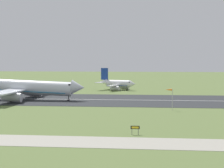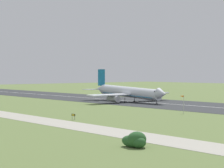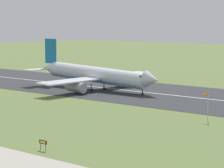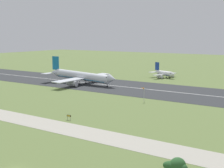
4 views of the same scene
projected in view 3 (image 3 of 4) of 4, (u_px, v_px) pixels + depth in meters
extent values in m
plane|color=olive|center=(180.00, 148.00, 87.90)|extent=(723.07, 723.07, 0.00)
cylinder|color=silver|center=(97.00, 75.00, 162.01)|extent=(38.05, 5.68, 6.19)
cone|color=silver|center=(152.00, 80.00, 148.18)|extent=(4.61, 4.91, 4.97)
cone|color=silver|center=(49.00, 68.00, 176.20)|extent=(6.02, 4.46, 4.54)
cube|color=black|center=(145.00, 76.00, 149.63)|extent=(1.21, 4.11, 0.48)
cube|color=#146B9E|center=(97.00, 79.00, 162.17)|extent=(34.10, 5.35, 1.45)
cube|color=silver|center=(69.00, 81.00, 152.27)|extent=(6.22, 20.39, 0.61)
cylinder|color=#A8A8B2|center=(76.00, 87.00, 152.93)|extent=(6.43, 3.13, 3.21)
cube|color=silver|center=(125.00, 75.00, 170.96)|extent=(6.22, 20.39, 0.61)
cylinder|color=#A8A8B2|center=(125.00, 81.00, 169.20)|extent=(6.43, 3.13, 3.21)
cube|color=#146B9E|center=(51.00, 51.00, 174.97)|extent=(5.24, 0.40, 8.18)
cube|color=silver|center=(36.00, 70.00, 171.38)|extent=(4.75, 7.46, 0.24)
cube|color=silver|center=(63.00, 67.00, 180.45)|extent=(4.75, 7.46, 0.24)
cylinder|color=black|center=(142.00, 91.00, 150.81)|extent=(0.24, 0.24, 2.21)
cylinder|color=black|center=(142.00, 94.00, 150.91)|extent=(0.84, 0.84, 0.44)
cylinder|color=black|center=(91.00, 87.00, 160.11)|extent=(0.24, 0.24, 2.21)
cylinder|color=black|center=(91.00, 90.00, 160.21)|extent=(0.84, 0.84, 0.44)
cylinder|color=black|center=(104.00, 85.00, 164.41)|extent=(0.24, 0.24, 2.21)
cylinder|color=black|center=(104.00, 88.00, 164.51)|extent=(0.84, 0.84, 0.44)
cylinder|color=#B7B7BC|center=(208.00, 107.00, 111.33)|extent=(0.14, 0.14, 5.95)
cone|color=orange|center=(204.00, 94.00, 111.80)|extent=(1.92, 0.84, 0.60)
cylinder|color=#4C4C51|center=(41.00, 147.00, 86.79)|extent=(0.10, 0.10, 1.10)
cylinder|color=#4C4C51|center=(46.00, 148.00, 86.02)|extent=(0.10, 0.10, 1.10)
cube|color=black|center=(43.00, 142.00, 86.30)|extent=(1.72, 0.12, 0.62)
cube|color=yellow|center=(43.00, 142.00, 86.25)|extent=(1.31, 0.02, 0.37)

